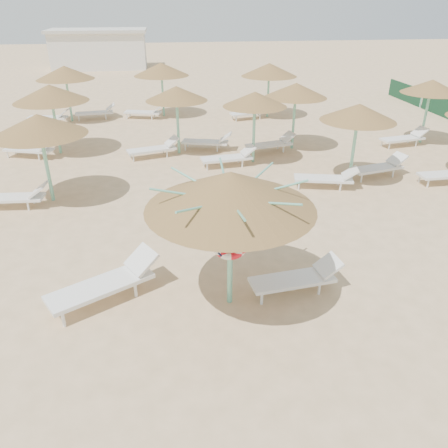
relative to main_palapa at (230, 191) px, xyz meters
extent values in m
plane|color=#DCB586|center=(-0.34, 0.39, -2.50)|extent=(120.00, 120.00, 0.00)
cylinder|color=#72C6A6|center=(0.00, 0.00, -1.30)|extent=(0.11, 0.11, 2.41)
cone|color=olive|center=(0.00, 0.00, 0.02)|extent=(3.21, 3.21, 0.72)
cylinder|color=#72C6A6|center=(0.00, 0.00, -0.24)|extent=(0.20, 0.20, 0.12)
cylinder|color=#72C6A6|center=(0.74, 0.00, -0.03)|extent=(1.45, 0.04, 0.37)
cylinder|color=#72C6A6|center=(0.52, 0.52, -0.03)|extent=(1.06, 1.06, 0.37)
cylinder|color=#72C6A6|center=(0.00, 0.74, -0.03)|extent=(0.04, 1.45, 0.37)
cylinder|color=#72C6A6|center=(-0.52, 0.52, -0.03)|extent=(1.06, 1.06, 0.37)
cylinder|color=#72C6A6|center=(-0.74, 0.00, -0.03)|extent=(1.45, 0.04, 0.37)
cylinder|color=#72C6A6|center=(-0.52, -0.52, -0.03)|extent=(1.06, 1.06, 0.37)
cylinder|color=#72C6A6|center=(0.00, -0.74, -0.03)|extent=(0.04, 1.45, 0.37)
cylinder|color=#72C6A6|center=(0.52, -0.52, -0.03)|extent=(1.06, 1.06, 0.37)
torus|color=red|center=(0.00, -0.10, -1.05)|extent=(0.73, 0.15, 0.73)
cylinder|color=white|center=(-3.28, -0.32, -2.34)|extent=(0.07, 0.07, 0.32)
cylinder|color=white|center=(-3.57, 0.17, -2.34)|extent=(0.07, 0.07, 0.32)
cylinder|color=white|center=(-1.95, 0.45, -2.34)|extent=(0.07, 0.07, 0.32)
cylinder|color=white|center=(-2.23, 0.95, -2.34)|extent=(0.07, 0.07, 0.32)
cube|color=white|center=(-2.63, 0.38, -2.14)|extent=(2.24, 1.70, 0.09)
cube|color=white|center=(-1.79, 0.87, -1.86)|extent=(0.82, 0.87, 0.42)
cylinder|color=white|center=(0.64, -0.18, -2.37)|extent=(0.06, 0.06, 0.27)
cylinder|color=white|center=(0.58, 0.30, -2.37)|extent=(0.06, 0.06, 0.27)
cylinder|color=white|center=(1.93, -0.02, -2.37)|extent=(0.06, 0.06, 0.27)
cylinder|color=white|center=(1.87, 0.46, -2.37)|extent=(0.06, 0.06, 0.27)
cube|color=white|center=(1.37, 0.15, -2.19)|extent=(1.88, 0.81, 0.08)
cube|color=white|center=(2.18, 0.25, -1.96)|extent=(0.53, 0.63, 0.35)
cylinder|color=#72C6A6|center=(-4.71, 5.86, -1.35)|extent=(0.11, 0.11, 2.30)
cone|color=olive|center=(-4.71, 5.86, -0.11)|extent=(2.71, 2.71, 0.61)
cylinder|color=#72C6A6|center=(-4.71, 5.86, -0.35)|extent=(0.20, 0.20, 0.12)
cylinder|color=white|center=(-5.28, 5.18, -2.36)|extent=(0.06, 0.06, 0.28)
cylinder|color=white|center=(-5.25, 5.68, -2.36)|extent=(0.06, 0.06, 0.28)
cube|color=white|center=(-5.81, 5.46, -2.18)|extent=(1.94, 0.74, 0.08)
cube|color=white|center=(-4.97, 5.41, -1.94)|extent=(0.52, 0.63, 0.36)
cylinder|color=#72C6A6|center=(-5.38, 10.69, -1.35)|extent=(0.11, 0.11, 2.30)
cone|color=olive|center=(-5.38, 10.69, -0.11)|extent=(2.85, 2.85, 0.64)
cylinder|color=#72C6A6|center=(-5.38, 10.69, -0.35)|extent=(0.20, 0.20, 0.12)
cylinder|color=white|center=(-7.32, 10.31, -2.36)|extent=(0.06, 0.06, 0.28)
cylinder|color=white|center=(-7.16, 10.78, -2.36)|extent=(0.06, 0.06, 0.28)
cylinder|color=white|center=(-6.04, 9.88, -2.36)|extent=(0.06, 0.06, 0.28)
cylinder|color=white|center=(-5.88, 10.35, -2.36)|extent=(0.06, 0.06, 0.28)
cube|color=white|center=(-6.48, 10.29, -2.18)|extent=(2.00, 1.20, 0.08)
cube|color=white|center=(-5.67, 10.02, -1.94)|extent=(0.65, 0.72, 0.36)
cylinder|color=#72C6A6|center=(-5.78, 16.01, -1.35)|extent=(0.11, 0.11, 2.30)
cone|color=olive|center=(-5.78, 16.01, -0.11)|extent=(2.81, 2.81, 0.63)
cylinder|color=#72C6A6|center=(-5.78, 16.01, -0.35)|extent=(0.20, 0.20, 0.12)
cylinder|color=white|center=(-7.71, 15.48, -2.36)|extent=(0.06, 0.06, 0.28)
cylinder|color=white|center=(-7.64, 15.98, -2.36)|extent=(0.06, 0.06, 0.28)
cylinder|color=white|center=(-6.37, 15.28, -2.36)|extent=(0.06, 0.06, 0.28)
cylinder|color=white|center=(-6.30, 15.78, -2.36)|extent=(0.06, 0.06, 0.28)
cube|color=white|center=(-6.88, 15.61, -2.18)|extent=(1.97, 0.89, 0.08)
cube|color=white|center=(-6.04, 15.49, -1.94)|extent=(0.57, 0.66, 0.36)
cylinder|color=white|center=(-5.44, 15.95, -2.36)|extent=(0.06, 0.06, 0.28)
cylinder|color=white|center=(-5.51, 16.44, -2.36)|extent=(0.06, 0.06, 0.28)
cylinder|color=white|center=(-4.10, 16.14, -2.36)|extent=(0.06, 0.06, 0.28)
cylinder|color=white|center=(-4.17, 16.64, -2.36)|extent=(0.06, 0.06, 0.28)
cube|color=white|center=(-4.68, 16.31, -2.18)|extent=(1.97, 0.89, 0.08)
cube|color=white|center=(-3.84, 16.44, -1.94)|extent=(0.57, 0.66, 0.36)
cylinder|color=#72C6A6|center=(-0.57, 10.03, -1.35)|extent=(0.11, 0.11, 2.30)
cone|color=olive|center=(-0.57, 10.03, -0.12)|extent=(2.41, 2.41, 0.54)
cylinder|color=#72C6A6|center=(-0.57, 10.03, -0.35)|extent=(0.20, 0.20, 0.12)
cylinder|color=white|center=(-2.37, 9.17, -2.36)|extent=(0.06, 0.06, 0.28)
cylinder|color=white|center=(-2.51, 9.65, -2.36)|extent=(0.06, 0.06, 0.28)
cylinder|color=white|center=(-1.07, 9.54, -2.36)|extent=(0.06, 0.06, 0.28)
cylinder|color=white|center=(-1.21, 10.02, -2.36)|extent=(0.06, 0.06, 0.28)
cube|color=white|center=(-1.67, 9.63, -2.18)|extent=(2.00, 1.11, 0.08)
cube|color=white|center=(-0.85, 9.86, -1.94)|extent=(0.63, 0.71, 0.36)
cylinder|color=white|center=(-0.31, 10.31, -2.36)|extent=(0.06, 0.06, 0.28)
cylinder|color=white|center=(-0.17, 10.79, -2.36)|extent=(0.06, 0.06, 0.28)
cylinder|color=white|center=(0.99, 9.94, -2.36)|extent=(0.06, 0.06, 0.28)
cylinder|color=white|center=(1.13, 10.42, -2.36)|extent=(0.06, 0.06, 0.28)
cube|color=white|center=(0.53, 10.33, -2.18)|extent=(2.00, 1.11, 0.08)
cube|color=white|center=(1.35, 10.10, -1.94)|extent=(0.63, 0.71, 0.36)
cylinder|color=#72C6A6|center=(-1.08, 16.49, -1.35)|extent=(0.11, 0.11, 2.30)
cone|color=olive|center=(-1.08, 16.49, -0.11)|extent=(2.83, 2.83, 0.64)
cylinder|color=#72C6A6|center=(-1.08, 16.49, -0.35)|extent=(0.20, 0.20, 0.12)
cylinder|color=white|center=(-3.01, 16.07, -2.36)|extent=(0.06, 0.06, 0.28)
cylinder|color=white|center=(-2.88, 16.55, -2.36)|extent=(0.06, 0.06, 0.28)
cylinder|color=white|center=(-1.72, 15.70, -2.36)|extent=(0.06, 0.06, 0.28)
cylinder|color=white|center=(-1.58, 16.18, -2.36)|extent=(0.06, 0.06, 0.28)
cube|color=white|center=(-2.18, 16.09, -2.18)|extent=(2.00, 1.12, 0.08)
cube|color=white|center=(-1.36, 15.86, -1.94)|extent=(0.63, 0.71, 0.36)
cylinder|color=#72C6A6|center=(5.10, 6.07, -1.35)|extent=(0.11, 0.11, 2.30)
cone|color=olive|center=(5.10, 6.07, -0.12)|extent=(2.44, 2.44, 0.55)
cylinder|color=#72C6A6|center=(5.10, 6.07, -0.35)|extent=(0.20, 0.20, 0.12)
cylinder|color=white|center=(3.16, 5.62, -2.36)|extent=(0.06, 0.06, 0.28)
cylinder|color=white|center=(3.28, 6.10, -2.36)|extent=(0.06, 0.06, 0.28)
cylinder|color=white|center=(4.47, 5.30, -2.36)|extent=(0.06, 0.06, 0.28)
cylinder|color=white|center=(4.59, 5.79, -2.36)|extent=(0.06, 0.06, 0.28)
cube|color=white|center=(4.00, 5.67, -2.18)|extent=(1.99, 1.05, 0.08)
cube|color=white|center=(4.82, 5.47, -1.94)|extent=(0.61, 0.70, 0.36)
cylinder|color=white|center=(5.48, 5.94, -2.36)|extent=(0.06, 0.06, 0.28)
cylinder|color=white|center=(5.36, 6.43, -2.36)|extent=(0.06, 0.06, 0.28)
cylinder|color=white|center=(6.79, 6.26, -2.36)|extent=(0.06, 0.06, 0.28)
cylinder|color=white|center=(6.67, 6.74, -2.36)|extent=(0.06, 0.06, 0.28)
cube|color=white|center=(6.20, 6.37, -2.18)|extent=(1.99, 1.05, 0.08)
cube|color=white|center=(7.02, 6.57, -1.94)|extent=(0.61, 0.70, 0.36)
cylinder|color=#72C6A6|center=(4.18, 10.02, -1.35)|extent=(0.11, 0.11, 2.30)
cone|color=olive|center=(4.18, 10.02, -0.12)|extent=(2.50, 2.50, 0.56)
cylinder|color=#72C6A6|center=(4.18, 10.02, -0.35)|extent=(0.20, 0.20, 0.12)
cylinder|color=white|center=(2.36, 9.19, -2.36)|extent=(0.06, 0.06, 0.28)
cylinder|color=white|center=(2.24, 9.68, -2.36)|extent=(0.06, 0.06, 0.28)
cylinder|color=white|center=(3.67, 9.50, -2.36)|extent=(0.06, 0.06, 0.28)
cylinder|color=white|center=(3.55, 9.99, -2.36)|extent=(0.06, 0.06, 0.28)
cube|color=white|center=(3.08, 9.62, -2.18)|extent=(1.99, 1.04, 0.08)
cube|color=white|center=(3.90, 9.82, -1.94)|extent=(0.61, 0.70, 0.36)
cylinder|color=#72C6A6|center=(4.38, 15.55, -1.35)|extent=(0.11, 0.11, 2.30)
cone|color=olive|center=(4.38, 15.55, -0.11)|extent=(2.85, 2.85, 0.64)
cylinder|color=#72C6A6|center=(4.38, 15.55, -0.35)|extent=(0.20, 0.20, 0.12)
cylinder|color=white|center=(2.56, 14.72, -2.36)|extent=(0.06, 0.06, 0.28)
cylinder|color=white|center=(2.45, 15.20, -2.36)|extent=(0.06, 0.06, 0.28)
cylinder|color=white|center=(3.88, 15.03, -2.36)|extent=(0.06, 0.06, 0.28)
cylinder|color=white|center=(3.76, 15.52, -2.36)|extent=(0.06, 0.06, 0.28)
cube|color=white|center=(3.28, 15.15, -2.18)|extent=(1.99, 1.05, 0.08)
cube|color=white|center=(4.11, 15.35, -1.94)|extent=(0.61, 0.70, 0.36)
cylinder|color=white|center=(7.48, 5.18, -2.36)|extent=(0.06, 0.06, 0.28)
cylinder|color=white|center=(7.46, 5.68, -2.36)|extent=(0.06, 0.06, 0.28)
cube|color=white|center=(8.27, 5.45, -2.18)|extent=(1.92, 0.68, 0.08)
cylinder|color=#72C6A6|center=(10.00, 10.06, -1.35)|extent=(0.11, 0.11, 2.30)
cone|color=olive|center=(10.00, 10.06, -0.12)|extent=(2.44, 2.44, 0.55)
cylinder|color=#72C6A6|center=(10.00, 10.06, -0.35)|extent=(0.20, 0.20, 0.12)
cylinder|color=white|center=(8.16, 9.28, -2.36)|extent=(0.06, 0.06, 0.28)
cylinder|color=white|center=(8.07, 9.77, -2.36)|extent=(0.06, 0.06, 0.28)
cylinder|color=white|center=(9.49, 9.50, -2.36)|extent=(0.06, 0.06, 0.28)
cylinder|color=white|center=(9.40, 10.00, -2.36)|extent=(0.06, 0.06, 0.28)
cube|color=white|center=(8.90, 9.66, -2.18)|extent=(1.98, 0.93, 0.08)
cube|color=white|center=(9.74, 9.80, -1.94)|extent=(0.58, 0.67, 0.36)
cylinder|color=#72C6A6|center=(2.21, 8.58, -1.35)|extent=(0.11, 0.11, 2.30)
cone|color=olive|center=(2.21, 8.58, -0.12)|extent=(2.36, 2.36, 0.53)
cylinder|color=#72C6A6|center=(2.21, 8.58, -0.35)|extent=(0.20, 0.20, 0.12)
cylinder|color=white|center=(0.35, 7.83, -2.36)|extent=(0.06, 0.06, 0.28)
cylinder|color=white|center=(0.29, 8.33, -2.36)|extent=(0.06, 0.06, 0.28)
cylinder|color=white|center=(1.69, 8.00, -2.36)|extent=(0.06, 0.06, 0.28)
cylinder|color=white|center=(1.63, 8.49, -2.36)|extent=(0.06, 0.06, 0.28)
cube|color=white|center=(1.11, 8.18, -2.18)|extent=(1.96, 0.85, 0.08)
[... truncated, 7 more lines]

